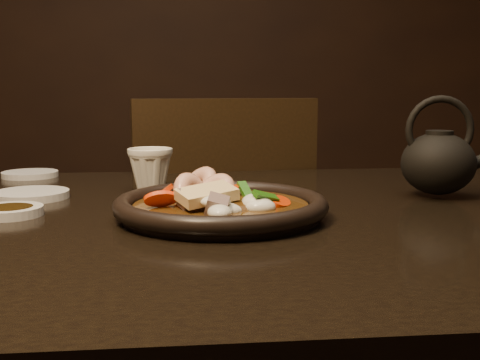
{
  "coord_description": "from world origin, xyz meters",
  "views": [
    {
      "loc": [
        0.11,
        -0.84,
        0.92
      ],
      "look_at": [
        0.19,
        -0.02,
        0.8
      ],
      "focal_mm": 45.0,
      "sensor_mm": 36.0,
      "label": 1
    }
  ],
  "objects": [
    {
      "name": "saucer_left",
      "position": [
        -0.13,
        0.15,
        0.76
      ],
      "size": [
        0.12,
        0.12,
        0.01
      ],
      "primitive_type": "cylinder",
      "color": "silver",
      "rests_on": "table"
    },
    {
      "name": "wall_back",
      "position": [
        0.0,
        3.0,
        1.4
      ],
      "size": [
        5.0,
        0.02,
        2.8
      ],
      "primitive_type": "cube",
      "color": "black",
      "rests_on": "floor"
    },
    {
      "name": "table",
      "position": [
        0.0,
        0.0,
        0.67
      ],
      "size": [
        1.6,
        0.9,
        0.75
      ],
      "color": "black",
      "rests_on": "floor"
    },
    {
      "name": "stirfry",
      "position": [
        0.16,
        -0.04,
        0.77
      ],
      "size": [
        0.22,
        0.21,
        0.07
      ],
      "color": "#3D230B",
      "rests_on": "plate"
    },
    {
      "name": "tea_cup",
      "position": [
        0.06,
        0.21,
        0.79
      ],
      "size": [
        0.1,
        0.1,
        0.08
      ],
      "primitive_type": "imported",
      "rotation": [
        0.0,
        0.0,
        0.43
      ],
      "color": "white",
      "rests_on": "table"
    },
    {
      "name": "chair",
      "position": [
        0.19,
        0.57,
        0.49
      ],
      "size": [
        0.49,
        0.49,
        0.91
      ],
      "rotation": [
        0.0,
        0.0,
        3.31
      ],
      "color": "black",
      "rests_on": "floor"
    },
    {
      "name": "plate",
      "position": [
        0.16,
        -0.04,
        0.77
      ],
      "size": [
        0.29,
        0.29,
        0.03
      ],
      "color": "black",
      "rests_on": "table"
    },
    {
      "name": "chopsticks",
      "position": [
        0.19,
        0.17,
        0.75
      ],
      "size": [
        0.07,
        0.25,
        0.01
      ],
      "rotation": [
        0.0,
        0.0,
        0.26
      ],
      "color": "tan",
      "rests_on": "table"
    },
    {
      "name": "saucer_right",
      "position": [
        -0.19,
        0.39,
        0.76
      ],
      "size": [
        0.11,
        0.11,
        0.01
      ],
      "primitive_type": "cylinder",
      "color": "silver",
      "rests_on": "table"
    },
    {
      "name": "soy_dish",
      "position": [
        -0.13,
        0.01,
        0.76
      ],
      "size": [
        0.09,
        0.09,
        0.01
      ],
      "primitive_type": "cylinder",
      "color": "silver",
      "rests_on": "table"
    },
    {
      "name": "teapot",
      "position": [
        0.53,
        0.09,
        0.81
      ],
      "size": [
        0.15,
        0.12,
        0.16
      ],
      "rotation": [
        0.0,
        0.0,
        -0.11
      ],
      "color": "black",
      "rests_on": "table"
    }
  ]
}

